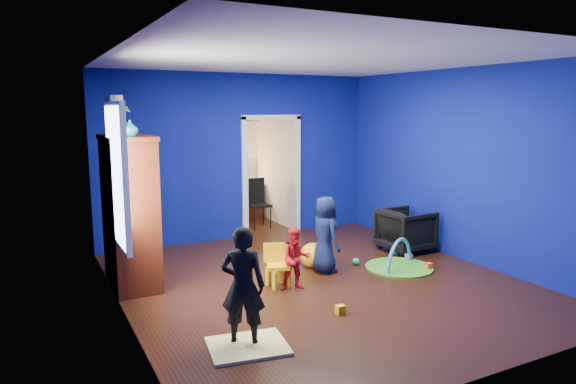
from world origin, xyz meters
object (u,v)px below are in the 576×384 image
armchair (406,230)px  child_navy (325,234)px  child_black (243,286)px  kid_chair (278,268)px  play_mat (399,267)px  folding_chair (259,204)px  crt_tv (133,208)px  toddler_red (296,259)px  tv_armoire (130,212)px  vase (130,128)px  hopper_ball (313,255)px  study_desk (240,201)px

armchair → child_navy: child_navy is taller
child_black → child_navy: 2.46m
kid_chair → play_mat: (1.90, -0.13, -0.24)m
folding_chair → crt_tv: bearing=-141.4°
toddler_red → play_mat: bearing=19.3°
child_navy → kid_chair: child_navy is taller
tv_armoire → child_black: bearing=-74.5°
vase → play_mat: size_ratio=0.20×
crt_tv → armchair: bearing=-5.3°
child_navy → vase: bearing=79.0°
child_black → play_mat: bearing=-125.7°
vase → toddler_red: bearing=-24.9°
crt_tv → kid_chair: 2.04m
toddler_red → crt_tv: size_ratio=1.15×
child_black → kid_chair: (1.04, 1.33, -0.34)m
child_navy → folding_chair: 2.94m
toddler_red → kid_chair: size_ratio=1.62×
vase → tv_armoire: 1.12m
vase → crt_tv: bearing=82.4°
crt_tv → folding_chair: crt_tv is taller
vase → kid_chair: (1.67, -0.64, -1.81)m
folding_chair → kid_chair: bearing=-110.0°
armchair → toddler_red: 2.55m
child_black → child_navy: (1.89, 1.57, -0.05)m
hopper_ball → crt_tv: bearing=169.4°
armchair → play_mat: size_ratio=0.78×
toddler_red → crt_tv: 2.20m
hopper_ball → kid_chair: size_ratio=0.73×
armchair → kid_chair: (-2.58, -0.56, -0.10)m
child_black → hopper_ball: 2.62m
child_black → play_mat: 3.22m
armchair → tv_armoire: tv_armoire is taller
child_navy → play_mat: child_navy is taller
toddler_red → hopper_ball: size_ratio=2.22×
hopper_ball → play_mat: 1.27m
tv_armoire → play_mat: 3.85m
tv_armoire → child_navy: bearing=-15.6°
child_black → child_navy: bearing=-108.3°
crt_tv → study_desk: bearing=48.9°
tv_armoire → study_desk: bearing=48.5°
play_mat → folding_chair: bearing=102.7°
armchair → toddler_red: bearing=105.4°
crt_tv → play_mat: 3.82m
kid_chair → play_mat: kid_chair is taller
armchair → child_black: 4.09m
study_desk → folding_chair: folding_chair is taller
child_black → vase: 2.54m
child_black → hopper_ball: (1.84, 1.82, -0.41)m
toddler_red → crt_tv: bearing=164.2°
armchair → hopper_ball: size_ratio=2.08×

